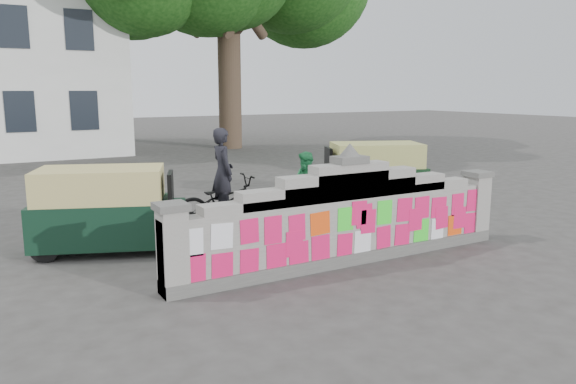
# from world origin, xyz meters

# --- Properties ---
(ground) EXTENTS (100.00, 100.00, 0.00)m
(ground) POSITION_xyz_m (0.00, 0.00, 0.00)
(ground) COLOR #383533
(ground) RESTS_ON ground
(parapet_wall) EXTENTS (6.48, 0.44, 2.01)m
(parapet_wall) POSITION_xyz_m (-0.00, -0.01, 0.75)
(parapet_wall) COLOR #4C4C49
(parapet_wall) RESTS_ON ground
(cyclist_bike) EXTENTS (2.09, 0.80, 1.09)m
(cyclist_bike) POSITION_xyz_m (-0.80, 3.32, 0.54)
(cyclist_bike) COLOR black
(cyclist_bike) RESTS_ON ground
(cyclist_rider) EXTENTS (0.47, 0.69, 1.84)m
(cyclist_rider) POSITION_xyz_m (-0.80, 3.32, 0.92)
(cyclist_rider) COLOR black
(cyclist_rider) RESTS_ON ground
(pedestrian) EXTENTS (0.61, 0.76, 1.51)m
(pedestrian) POSITION_xyz_m (1.09, 3.09, 0.76)
(pedestrian) COLOR #238347
(pedestrian) RESTS_ON ground
(rickshaw_left) EXTENTS (2.79, 2.02, 1.50)m
(rickshaw_left) POSITION_xyz_m (-3.32, 2.73, 0.78)
(rickshaw_left) COLOR black
(rickshaw_left) RESTS_ON ground
(rickshaw_right) EXTENTS (2.84, 2.11, 1.53)m
(rickshaw_right) POSITION_xyz_m (3.52, 3.76, 0.79)
(rickshaw_right) COLOR black
(rickshaw_right) RESTS_ON ground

